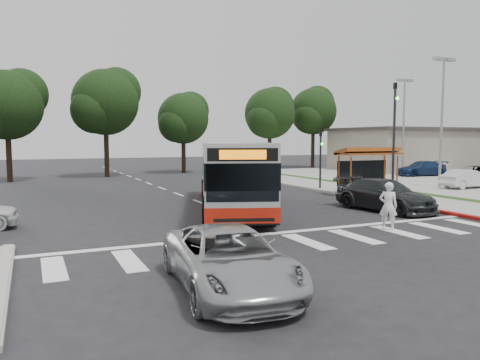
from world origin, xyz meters
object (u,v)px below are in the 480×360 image
transit_bus (231,175)px  silver_suv_south (229,259)px  pedestrian (388,206)px  dark_sedan (385,195)px

transit_bus → silver_suv_south: bearing=-94.0°
silver_suv_south → pedestrian: bearing=32.2°
pedestrian → dark_sedan: 5.01m
transit_bus → pedestrian: size_ratio=6.94×
dark_sedan → silver_suv_south: 14.01m
transit_bus → dark_sedan: (6.46, -3.82, -0.89)m
transit_bus → pedestrian: 8.35m
dark_sedan → transit_bus: bearing=141.6°
transit_bus → silver_suv_south: (-5.09, -11.75, -0.94)m
pedestrian → dark_sedan: (3.21, 3.84, -0.15)m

